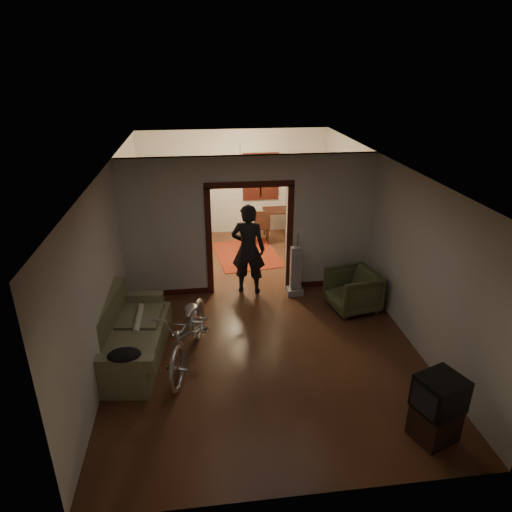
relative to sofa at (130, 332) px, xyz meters
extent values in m
cube|color=#381D12|center=(2.15, 1.39, -0.48)|extent=(5.00, 8.50, 0.01)
cube|color=white|center=(2.15, 1.39, 2.32)|extent=(5.00, 8.50, 0.01)
cube|color=beige|center=(2.15, 5.64, 0.92)|extent=(5.00, 0.02, 2.80)
cube|color=beige|center=(-0.35, 1.39, 0.92)|extent=(0.02, 8.50, 2.80)
cube|color=beige|center=(4.65, 1.39, 0.92)|extent=(0.02, 8.50, 2.80)
cube|color=beige|center=(2.15, 2.14, 0.92)|extent=(5.00, 0.14, 2.80)
cube|color=#38120C|center=(2.15, 2.14, 0.62)|extent=(1.74, 0.20, 2.32)
cube|color=black|center=(2.85, 5.60, 1.07)|extent=(0.98, 0.06, 1.28)
sphere|color=#FFE0A5|center=(2.15, 3.89, 1.87)|extent=(0.24, 0.24, 0.24)
cube|color=silver|center=(3.20, 2.06, 0.77)|extent=(0.08, 0.01, 0.12)
cube|color=#646343|center=(0.00, 0.00, 0.00)|extent=(1.18, 2.18, 0.96)
cylinder|color=beige|center=(0.10, 0.30, 0.05)|extent=(0.10, 0.84, 0.10)
ellipsoid|color=black|center=(0.05, -0.91, 0.20)|extent=(0.46, 0.35, 0.14)
imported|color=silver|center=(0.93, -0.21, 0.07)|extent=(1.18, 2.19, 1.09)
imported|color=#434C2B|center=(4.00, 1.06, -0.08)|extent=(1.02, 1.00, 0.79)
cube|color=black|center=(3.99, -2.23, -0.25)|extent=(0.62, 0.60, 0.45)
cube|color=black|center=(3.99, -2.23, 0.21)|extent=(0.66, 0.63, 0.46)
cube|color=gray|center=(3.04, 1.79, 0.04)|extent=(0.39, 0.35, 1.05)
imported|color=black|center=(2.12, 2.05, 0.46)|extent=(0.78, 0.62, 1.88)
cube|color=maroon|center=(2.29, 3.95, -0.47)|extent=(1.74, 2.13, 0.01)
cube|color=#1F321E|center=(0.87, 5.26, 0.41)|extent=(0.90, 0.51, 1.79)
sphere|color=#1E5972|center=(0.87, 5.26, 1.46)|extent=(0.25, 0.25, 0.25)
cube|color=black|center=(3.39, 5.03, -0.09)|extent=(1.19, 0.89, 0.78)
cube|color=black|center=(2.73, 4.67, -0.01)|extent=(0.42, 0.42, 0.93)
camera|label=1|loc=(1.20, -6.35, 3.97)|focal=32.00mm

